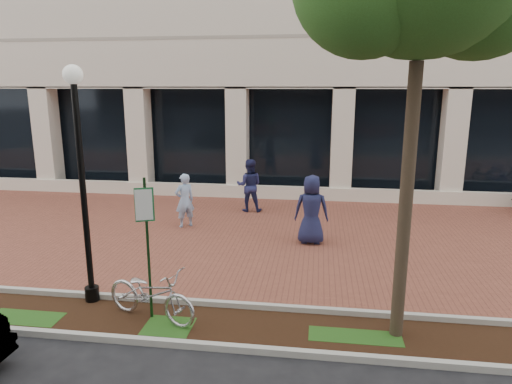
# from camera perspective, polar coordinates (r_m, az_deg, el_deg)

# --- Properties ---
(ground) EXTENTS (120.00, 120.00, 0.00)m
(ground) POSITION_cam_1_polar(r_m,az_deg,el_deg) (13.35, 2.53, -5.52)
(ground) COLOR black
(ground) RESTS_ON ground
(brick_plaza) EXTENTS (40.00, 9.00, 0.01)m
(brick_plaza) POSITION_cam_1_polar(r_m,az_deg,el_deg) (13.34, 2.53, -5.50)
(brick_plaza) COLOR brown
(brick_plaza) RESTS_ON ground
(planting_strip) EXTENTS (40.00, 1.50, 0.01)m
(planting_strip) POSITION_cam_1_polar(r_m,az_deg,el_deg) (8.57, -0.96, -16.67)
(planting_strip) COLOR black
(planting_strip) RESTS_ON ground
(curb_plaza_side) EXTENTS (40.00, 0.12, 0.12)m
(curb_plaza_side) POSITION_cam_1_polar(r_m,az_deg,el_deg) (9.19, -0.22, -14.07)
(curb_plaza_side) COLOR #ABAAA1
(curb_plaza_side) RESTS_ON ground
(curb_street_side) EXTENTS (40.00, 0.12, 0.12)m
(curb_street_side) POSITION_cam_1_polar(r_m,az_deg,el_deg) (7.90, -1.85, -18.99)
(curb_street_side) COLOR #ABAAA1
(curb_street_side) RESTS_ON ground
(parking_sign) EXTENTS (0.34, 0.07, 2.69)m
(parking_sign) POSITION_cam_1_polar(r_m,az_deg,el_deg) (8.48, -13.48, -4.90)
(parking_sign) COLOR #143717
(parking_sign) RESTS_ON ground
(lamppost) EXTENTS (0.36, 0.36, 4.64)m
(lamppost) POSITION_cam_1_polar(r_m,az_deg,el_deg) (9.31, -20.96, 2.05)
(lamppost) COLOR black
(lamppost) RESTS_ON ground
(locked_bicycle) EXTENTS (2.08, 1.30, 1.03)m
(locked_bicycle) POSITION_cam_1_polar(r_m,az_deg,el_deg) (8.85, -12.99, -12.28)
(locked_bicycle) COLOR silver
(locked_bicycle) RESTS_ON ground
(pedestrian_left) EXTENTS (0.73, 0.69, 1.68)m
(pedestrian_left) POSITION_cam_1_polar(r_m,az_deg,el_deg) (14.13, -8.91, -1.06)
(pedestrian_left) COLOR #93B3DC
(pedestrian_left) RESTS_ON ground
(pedestrian_mid) EXTENTS (0.94, 0.75, 1.83)m
(pedestrian_mid) POSITION_cam_1_polar(r_m,az_deg,el_deg) (15.74, -0.85, 0.83)
(pedestrian_mid) COLOR #1F224D
(pedestrian_mid) RESTS_ON ground
(pedestrian_right) EXTENTS (0.94, 0.62, 1.92)m
(pedestrian_right) POSITION_cam_1_polar(r_m,az_deg,el_deg) (12.57, 6.94, -2.20)
(pedestrian_right) COLOR #1B1E43
(pedestrian_right) RESTS_ON ground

